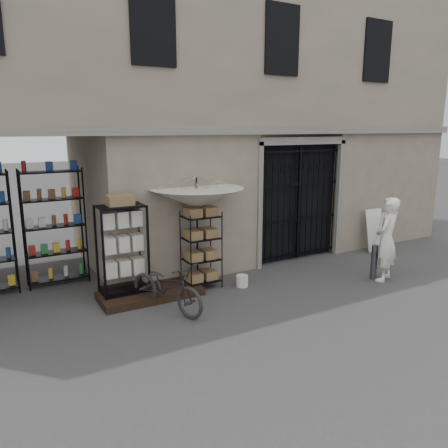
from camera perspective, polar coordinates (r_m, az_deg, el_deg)
ground at (r=8.79m, az=9.21°, el=-9.79°), size 80.00×80.00×0.00m
main_building at (r=11.58m, az=-3.07°, el=18.37°), size 14.00×4.00×9.00m
shop_recess at (r=9.30m, az=-24.86°, el=0.09°), size 3.00×1.70×3.00m
shop_shelving at (r=9.83m, az=-25.28°, el=-0.82°), size 2.70×0.50×2.50m
iron_gate at (r=11.17m, az=9.20°, el=2.99°), size 2.50×0.21×3.00m
step_platform at (r=8.93m, az=-9.56°, el=-8.94°), size 2.00×0.90×0.15m
display_cabinet at (r=8.68m, az=-13.10°, el=-3.80°), size 0.96×0.70×1.87m
wire_rack at (r=9.13m, az=-3.00°, el=-3.52°), size 0.78×0.60×1.63m
market_umbrella at (r=9.03m, az=-3.60°, el=4.11°), size 2.15×2.17×2.78m
white_bucket at (r=9.36m, az=2.38°, el=-7.43°), size 0.34×0.34×0.25m
bicycle at (r=8.31m, az=-7.39°, el=-11.09°), size 0.92×1.09×1.77m
steel_bollard at (r=10.28m, az=19.01°, el=-4.74°), size 0.17×0.17×0.77m
shopkeeper at (r=10.40m, az=20.04°, el=-6.87°), size 1.42×1.96×0.44m
easel_sign at (r=12.40m, az=19.69°, el=-0.93°), size 0.58×0.65×1.14m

